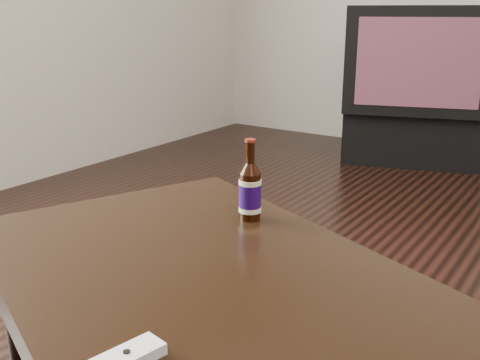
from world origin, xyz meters
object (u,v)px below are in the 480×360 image
Objects in this scene: tv_stand at (411,136)px; coffee_table at (218,311)px; beer_bottle at (250,191)px; tv at (418,59)px.

coffee_table reaches higher than tv_stand.
tv_stand is at bearing 100.08° from coffee_table.
tv_stand is 4.16× the size of beer_bottle.
tv is 4.82× the size of beer_bottle.
tv_stand is 2.56m from beer_bottle.
tv_stand is 0.86× the size of tv.
tv reaches higher than tv_stand.
tv reaches higher than beer_bottle.
tv_stand is 0.60× the size of coffee_table.
coffee_table is 0.38m from beer_bottle.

